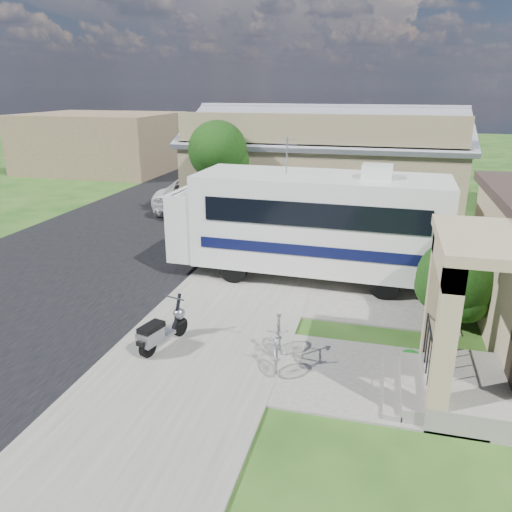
% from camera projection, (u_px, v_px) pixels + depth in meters
% --- Properties ---
extents(ground, '(120.00, 120.00, 0.00)m').
position_uv_depth(ground, '(250.00, 340.00, 12.12)').
color(ground, '#173E10').
extents(street_slab, '(9.00, 80.00, 0.02)m').
position_uv_depth(street_slab, '(151.00, 219.00, 23.06)').
color(street_slab, black).
rests_on(street_slab, ground).
extents(sidewalk_slab, '(4.00, 80.00, 0.06)m').
position_uv_depth(sidewalk_slab, '(289.00, 228.00, 21.50)').
color(sidewalk_slab, '#65645B').
rests_on(sidewalk_slab, ground).
extents(driveway_slab, '(7.00, 6.00, 0.05)m').
position_uv_depth(driveway_slab, '(332.00, 279.00, 15.87)').
color(driveway_slab, '#65645B').
rests_on(driveway_slab, ground).
extents(walk_slab, '(4.00, 3.00, 0.05)m').
position_uv_depth(walk_slab, '(375.00, 379.00, 10.48)').
color(walk_slab, '#65645B').
rests_on(walk_slab, ground).
extents(warehouse, '(12.50, 8.40, 5.04)m').
position_uv_depth(warehouse, '(325.00, 169.00, 24.26)').
color(warehouse, '#817051').
rests_on(warehouse, ground).
extents(distant_bldg_far, '(10.00, 8.00, 4.00)m').
position_uv_depth(distant_bldg_far, '(102.00, 142.00, 35.66)').
color(distant_bldg_far, brown).
rests_on(distant_bldg_far, ground).
extents(distant_bldg_near, '(8.00, 7.00, 3.20)m').
position_uv_depth(distant_bldg_near, '(190.00, 134.00, 46.29)').
color(distant_bldg_near, '#817051').
rests_on(distant_bldg_near, ground).
extents(street_tree_a, '(2.44, 2.40, 4.58)m').
position_uv_depth(street_tree_a, '(220.00, 154.00, 20.23)').
color(street_tree_a, '#302215').
rests_on(street_tree_a, ground).
extents(street_tree_b, '(2.44, 2.40, 4.73)m').
position_uv_depth(street_tree_b, '(274.00, 130.00, 29.34)').
color(street_tree_b, '#302215').
rests_on(street_tree_b, ground).
extents(street_tree_c, '(2.44, 2.40, 4.42)m').
position_uv_depth(street_tree_c, '(300.00, 124.00, 37.67)').
color(street_tree_c, '#302215').
rests_on(street_tree_c, ground).
extents(motorhome, '(8.54, 2.96, 4.34)m').
position_uv_depth(motorhome, '(309.00, 221.00, 15.56)').
color(motorhome, silver).
rests_on(motorhome, ground).
extents(shrub, '(2.20, 2.10, 2.70)m').
position_uv_depth(shrub, '(460.00, 275.00, 12.48)').
color(shrub, '#302215').
rests_on(shrub, ground).
extents(scooter, '(0.77, 1.65, 1.10)m').
position_uv_depth(scooter, '(161.00, 331.00, 11.54)').
color(scooter, black).
rests_on(scooter, ground).
extents(bicycle, '(0.72, 1.72, 1.00)m').
position_uv_depth(bicycle, '(278.00, 344.00, 10.96)').
color(bicycle, '#929298').
rests_on(bicycle, ground).
extents(pickup_truck, '(2.93, 6.22, 1.72)m').
position_uv_depth(pickup_truck, '(201.00, 191.00, 24.88)').
color(pickup_truck, silver).
rests_on(pickup_truck, ground).
extents(van, '(2.73, 6.27, 1.79)m').
position_uv_depth(van, '(232.00, 167.00, 31.81)').
color(van, silver).
rests_on(van, ground).
extents(garden_hose, '(0.37, 0.37, 0.17)m').
position_uv_depth(garden_hose, '(410.00, 358.00, 11.19)').
color(garden_hose, '#166E1A').
rests_on(garden_hose, ground).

